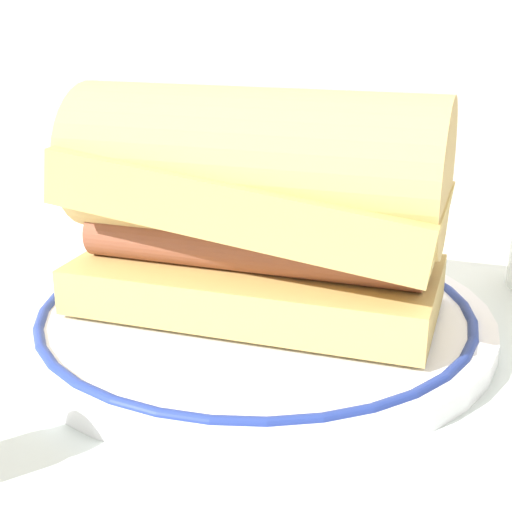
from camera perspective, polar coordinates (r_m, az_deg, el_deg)
The scene contains 3 objects.
ground_plane at distance 0.41m, azimuth 0.70°, elevation -7.39°, with size 1.50×1.50×0.00m, color silver.
plate at distance 0.44m, azimuth 0.00°, elevation -4.57°, with size 0.28×0.28×0.01m.
sausage_sandwich at distance 0.42m, azimuth 0.00°, elevation 4.24°, with size 0.22×0.13×0.13m.
Camera 1 is at (0.05, -0.37, 0.19)m, focal length 52.26 mm.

